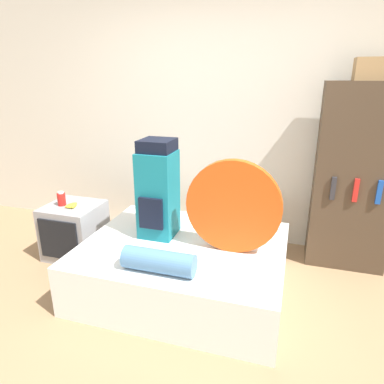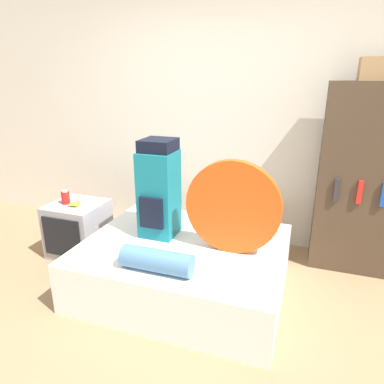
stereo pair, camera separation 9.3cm
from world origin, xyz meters
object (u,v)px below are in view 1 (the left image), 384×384
television (75,230)px  cardboard_box (376,69)px  bookshelf (354,179)px  sleeping_roll (159,261)px  canister (61,199)px  tent_bag (233,207)px  backpack (158,190)px

television → cardboard_box: cardboard_box is taller
television → bookshelf: bookshelf is taller
bookshelf → cardboard_box: cardboard_box is taller
sleeping_roll → canister: bearing=152.7°
canister → bookshelf: bookshelf is taller
tent_bag → cardboard_box: size_ratio=2.21×
tent_bag → canister: bearing=173.3°
backpack → sleeping_roll: bearing=-67.9°
sleeping_roll → cardboard_box: 2.31m
backpack → sleeping_roll: backpack is taller
tent_bag → bookshelf: bookshelf is taller
television → bookshelf: 2.69m
bookshelf → canister: bearing=-166.2°
backpack → bookshelf: (1.59, 0.75, 0.02)m
bookshelf → sleeping_roll: bearing=-136.1°
tent_bag → television: 1.71m
tent_bag → cardboard_box: bearing=41.4°
television → bookshelf: bearing=13.8°
backpack → canister: (-1.05, 0.10, -0.22)m
television → cardboard_box: size_ratio=1.61×
backpack → tent_bag: backpack is taller
tent_bag → cardboard_box: cardboard_box is taller
tent_bag → backpack: bearing=171.1°
backpack → sleeping_roll: size_ratio=1.59×
sleeping_roll → bookshelf: size_ratio=0.31×
sleeping_roll → bookshelf: (1.37, 1.31, 0.34)m
tent_bag → television: size_ratio=1.37×
canister → tent_bag: bearing=-6.7°
tent_bag → bookshelf: 1.27m
sleeping_roll → canister: 1.45m
television → canister: size_ratio=3.86×
tent_bag → bookshelf: bearing=42.2°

